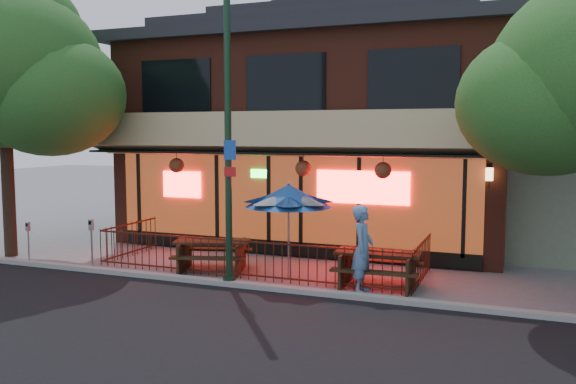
{
  "coord_description": "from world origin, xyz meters",
  "views": [
    {
      "loc": [
        6.48,
        -13.06,
        3.62
      ],
      "look_at": [
        0.55,
        2.0,
        2.01
      ],
      "focal_mm": 38.0,
      "sensor_mm": 36.0,
      "label": 1
    }
  ],
  "objects_px": {
    "picnic_table_left": "(212,251)",
    "patio_umbrella": "(289,196)",
    "parking_meter_near": "(91,236)",
    "parking_meter_far": "(28,236)",
    "street_light": "(228,152)",
    "street_tree_left": "(6,59)",
    "pedestrian": "(363,249)",
    "picnic_table_right": "(378,264)"
  },
  "relations": [
    {
      "from": "street_tree_left",
      "to": "parking_meter_far",
      "type": "xyz_separation_m",
      "value": [
        1.33,
        -0.79,
        -4.88
      ]
    },
    {
      "from": "pedestrian",
      "to": "street_light",
      "type": "bearing_deg",
      "value": 97.54
    },
    {
      "from": "street_light",
      "to": "pedestrian",
      "type": "distance_m",
      "value": 3.81
    },
    {
      "from": "patio_umbrella",
      "to": "parking_meter_far",
      "type": "relative_size",
      "value": 2.08
    },
    {
      "from": "picnic_table_left",
      "to": "parking_meter_far",
      "type": "xyz_separation_m",
      "value": [
        -5.08,
        -1.1,
        0.25
      ]
    },
    {
      "from": "picnic_table_left",
      "to": "patio_umbrella",
      "type": "relative_size",
      "value": 0.93
    },
    {
      "from": "street_light",
      "to": "picnic_table_left",
      "type": "distance_m",
      "value": 3.03
    },
    {
      "from": "parking_meter_near",
      "to": "patio_umbrella",
      "type": "bearing_deg",
      "value": 12.23
    },
    {
      "from": "street_tree_left",
      "to": "parking_meter_near",
      "type": "distance_m",
      "value": 5.93
    },
    {
      "from": "street_light",
      "to": "parking_meter_far",
      "type": "xyz_separation_m",
      "value": [
        -6.13,
        0.0,
        -2.36
      ]
    },
    {
      "from": "parking_meter_near",
      "to": "parking_meter_far",
      "type": "height_order",
      "value": "parking_meter_near"
    },
    {
      "from": "patio_umbrella",
      "to": "picnic_table_left",
      "type": "bearing_deg",
      "value": -180.0
    },
    {
      "from": "picnic_table_left",
      "to": "parking_meter_far",
      "type": "relative_size",
      "value": 1.93
    },
    {
      "from": "picnic_table_right",
      "to": "parking_meter_far",
      "type": "bearing_deg",
      "value": -173.36
    },
    {
      "from": "patio_umbrella",
      "to": "pedestrian",
      "type": "height_order",
      "value": "patio_umbrella"
    },
    {
      "from": "picnic_table_left",
      "to": "pedestrian",
      "type": "height_order",
      "value": "pedestrian"
    },
    {
      "from": "picnic_table_left",
      "to": "parking_meter_near",
      "type": "height_order",
      "value": "parking_meter_near"
    },
    {
      "from": "street_tree_left",
      "to": "pedestrian",
      "type": "distance_m",
      "value": 11.56
    },
    {
      "from": "picnic_table_right",
      "to": "parking_meter_far",
      "type": "height_order",
      "value": "parking_meter_far"
    },
    {
      "from": "picnic_table_left",
      "to": "picnic_table_right",
      "type": "xyz_separation_m",
      "value": [
        4.37,
        0.0,
        0.01
      ]
    },
    {
      "from": "pedestrian",
      "to": "parking_meter_near",
      "type": "height_order",
      "value": "pedestrian"
    },
    {
      "from": "pedestrian",
      "to": "parking_meter_near",
      "type": "bearing_deg",
      "value": 92.36
    },
    {
      "from": "street_tree_left",
      "to": "patio_umbrella",
      "type": "height_order",
      "value": "street_tree_left"
    },
    {
      "from": "street_tree_left",
      "to": "parking_meter_far",
      "type": "bearing_deg",
      "value": -30.64
    },
    {
      "from": "picnic_table_left",
      "to": "patio_umbrella",
      "type": "distance_m",
      "value": 2.62
    },
    {
      "from": "picnic_table_right",
      "to": "patio_umbrella",
      "type": "xyz_separation_m",
      "value": [
        -2.24,
        -0.0,
        1.51
      ]
    },
    {
      "from": "picnic_table_left",
      "to": "parking_meter_far",
      "type": "distance_m",
      "value": 5.2
    },
    {
      "from": "street_light",
      "to": "street_tree_left",
      "type": "height_order",
      "value": "street_tree_left"
    },
    {
      "from": "street_light",
      "to": "parking_meter_near",
      "type": "xyz_separation_m",
      "value": [
        -4.0,
        0.0,
        -2.23
      ]
    },
    {
      "from": "street_light",
      "to": "parking_meter_near",
      "type": "height_order",
      "value": "street_light"
    },
    {
      "from": "picnic_table_right",
      "to": "picnic_table_left",
      "type": "bearing_deg",
      "value": -180.0
    },
    {
      "from": "patio_umbrella",
      "to": "parking_meter_near",
      "type": "height_order",
      "value": "patio_umbrella"
    },
    {
      "from": "pedestrian",
      "to": "parking_meter_near",
      "type": "xyz_separation_m",
      "value": [
        -7.11,
        -0.5,
        -0.08
      ]
    },
    {
      "from": "street_light",
      "to": "picnic_table_left",
      "type": "height_order",
      "value": "street_light"
    },
    {
      "from": "patio_umbrella",
      "to": "parking_meter_far",
      "type": "height_order",
      "value": "patio_umbrella"
    },
    {
      "from": "street_tree_left",
      "to": "parking_meter_far",
      "type": "distance_m",
      "value": 5.12
    },
    {
      "from": "street_light",
      "to": "picnic_table_right",
      "type": "xyz_separation_m",
      "value": [
        3.32,
        1.1,
        -2.6
      ]
    },
    {
      "from": "street_light",
      "to": "patio_umbrella",
      "type": "distance_m",
      "value": 1.89
    },
    {
      "from": "street_light",
      "to": "pedestrian",
      "type": "height_order",
      "value": "street_light"
    },
    {
      "from": "street_tree_left",
      "to": "pedestrian",
      "type": "bearing_deg",
      "value": -1.55
    },
    {
      "from": "pedestrian",
      "to": "parking_meter_near",
      "type": "distance_m",
      "value": 7.12
    },
    {
      "from": "picnic_table_right",
      "to": "parking_meter_near",
      "type": "relative_size",
      "value": 1.51
    }
  ]
}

